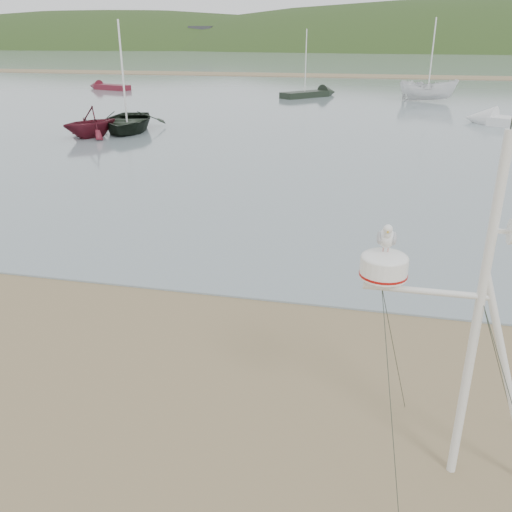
% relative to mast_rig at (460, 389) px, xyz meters
% --- Properties ---
extents(ground, '(560.00, 560.00, 0.00)m').
position_rel_mast_rig_xyz_m(ground, '(-4.86, 0.10, -1.24)').
color(ground, '#786445').
rests_on(ground, ground).
extents(water, '(560.00, 256.00, 0.04)m').
position_rel_mast_rig_xyz_m(water, '(-4.86, 132.10, -1.22)').
color(water, slate).
rests_on(water, ground).
extents(sandbar, '(560.00, 7.00, 0.07)m').
position_rel_mast_rig_xyz_m(sandbar, '(-4.86, 70.10, -1.17)').
color(sandbar, '#786445').
rests_on(sandbar, water).
extents(hill_ridge, '(620.00, 180.00, 80.00)m').
position_rel_mast_rig_xyz_m(hill_ridge, '(13.66, 235.10, -20.94)').
color(hill_ridge, '#203415').
rests_on(hill_ridge, ground).
extents(far_cottages, '(294.40, 6.30, 8.00)m').
position_rel_mast_rig_xyz_m(far_cottages, '(-1.86, 196.10, 2.76)').
color(far_cottages, silver).
rests_on(far_cottages, ground).
extents(mast_rig, '(2.28, 2.43, 5.14)m').
position_rel_mast_rig_xyz_m(mast_rig, '(0.00, 0.00, 0.00)').
color(mast_rig, white).
rests_on(mast_rig, ground).
extents(boat_dark, '(4.01, 2.05, 5.40)m').
position_rel_mast_rig_xyz_m(boat_dark, '(-15.06, 22.91, 1.50)').
color(boat_dark, black).
rests_on(boat_dark, water).
extents(boat_red, '(3.10, 2.71, 3.07)m').
position_rel_mast_rig_xyz_m(boat_red, '(-16.04, 20.60, 0.33)').
color(boat_red, '#581420').
rests_on(boat_red, water).
extents(boat_white, '(1.91, 1.87, 4.56)m').
position_rel_mast_rig_xyz_m(boat_white, '(2.35, 41.93, 1.08)').
color(boat_white, silver).
rests_on(boat_white, water).
extents(sailboat_dark_mid, '(4.96, 5.52, 5.98)m').
position_rel_mast_rig_xyz_m(sailboat_dark_mid, '(-6.86, 43.88, -0.94)').
color(sailboat_dark_mid, black).
rests_on(sailboat_dark_mid, ground).
extents(dinghy_red_far, '(5.27, 2.91, 1.25)m').
position_rel_mast_rig_xyz_m(dinghy_red_far, '(-28.40, 45.90, -0.95)').
color(dinghy_red_far, '#581420').
rests_on(dinghy_red_far, ground).
extents(sailboat_white_near, '(6.77, 4.76, 6.78)m').
position_rel_mast_rig_xyz_m(sailboat_white_near, '(6.08, 29.79, -0.94)').
color(sailboat_white_near, silver).
rests_on(sailboat_white_near, ground).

